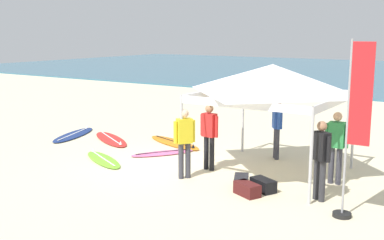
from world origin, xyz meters
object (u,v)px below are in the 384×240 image
at_px(surfboard_orange, 174,143).
at_px(gear_bag_near_tent, 263,185).
at_px(person_black, 321,155).
at_px(banner_flag, 353,138).
at_px(surfboard_red, 111,139).
at_px(person_yellow, 184,139).
at_px(surfboard_navy, 74,135).
at_px(surfboard_pink, 163,153).
at_px(person_red, 209,132).
at_px(surfboard_lime, 103,159).
at_px(gear_bag_by_pole, 247,189).
at_px(person_blue, 277,124).
at_px(person_green, 336,143).
at_px(canopy_tent, 272,79).
at_px(gear_bag_on_sand, 241,182).

relative_size(surfboard_orange, gear_bag_near_tent, 4.31).
height_order(person_black, banner_flag, banner_flag).
height_order(surfboard_orange, banner_flag, banner_flag).
relative_size(surfboard_red, person_yellow, 1.49).
distance_m(surfboard_navy, surfboard_pink, 4.10).
relative_size(surfboard_pink, person_red, 1.09).
bearing_deg(surfboard_navy, person_red, -9.27).
bearing_deg(surfboard_lime, surfboard_orange, 80.42).
relative_size(gear_bag_near_tent, gear_bag_by_pole, 1.00).
xyz_separation_m(surfboard_pink, gear_bag_near_tent, (3.86, -1.43, 0.10)).
xyz_separation_m(surfboard_orange, banner_flag, (6.39, -3.26, 1.54)).
distance_m(surfboard_lime, gear_bag_by_pole, 4.66).
distance_m(surfboard_lime, person_red, 3.19).
bearing_deg(surfboard_orange, person_black, -24.92).
xyz_separation_m(person_blue, banner_flag, (2.92, -3.33, 0.59)).
xyz_separation_m(person_yellow, banner_flag, (4.06, -0.40, 0.59)).
relative_size(surfboard_navy, gear_bag_near_tent, 4.37).
relative_size(surfboard_pink, gear_bag_near_tent, 3.11).
distance_m(surfboard_orange, person_black, 6.24).
relative_size(person_green, gear_bag_near_tent, 2.85).
bearing_deg(surfboard_red, person_blue, 8.22).
distance_m(surfboard_pink, person_red, 2.27).
height_order(banner_flag, gear_bag_near_tent, banner_flag).
height_order(gear_bag_near_tent, gear_bag_by_pole, same).
distance_m(surfboard_red, surfboard_lime, 2.58).
height_order(canopy_tent, person_green, canopy_tent).
bearing_deg(gear_bag_by_pole, canopy_tent, 98.67).
bearing_deg(person_red, person_green, 11.28).
bearing_deg(person_red, surfboard_pink, 162.06).
bearing_deg(surfboard_orange, surfboard_navy, -165.71).
bearing_deg(surfboard_navy, person_blue, 7.96).
bearing_deg(banner_flag, person_red, 161.04).
relative_size(canopy_tent, banner_flag, 0.98).
relative_size(surfboard_pink, person_yellow, 1.09).
xyz_separation_m(banner_flag, gear_bag_near_tent, (-2.04, 0.56, -1.43)).
height_order(surfboard_navy, gear_bag_on_sand, gear_bag_on_sand).
bearing_deg(gear_bag_on_sand, person_yellow, -176.17).
bearing_deg(person_yellow, surfboard_pink, 139.18).
xyz_separation_m(surfboard_lime, gear_bag_near_tent, (4.82, 0.07, 0.10)).
bearing_deg(surfboard_pink, surfboard_navy, 175.07).
distance_m(surfboard_pink, person_green, 5.13).
relative_size(surfboard_navy, surfboard_lime, 1.23).
distance_m(canopy_tent, surfboard_lime, 5.16).
distance_m(person_black, person_green, 1.31).
bearing_deg(gear_bag_by_pole, person_yellow, 170.99).
distance_m(surfboard_red, gear_bag_near_tent, 6.70).
bearing_deg(surfboard_red, surfboard_lime, -52.11).
bearing_deg(person_yellow, surfboard_navy, 161.86).
height_order(person_black, person_red, same).
bearing_deg(surfboard_lime, person_blue, 35.79).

